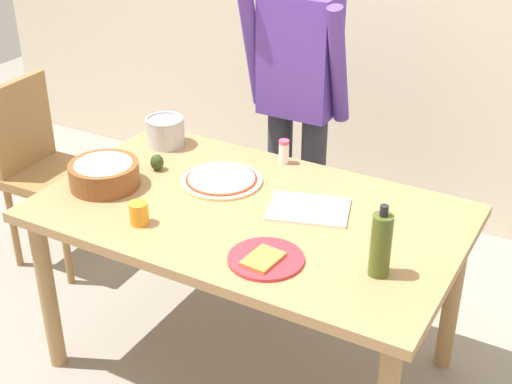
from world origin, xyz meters
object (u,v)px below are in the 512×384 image
(person_cook, at_px, (298,95))
(popcorn_bowl, at_px, (104,172))
(dining_table, at_px, (250,229))
(olive_oil_bottle, at_px, (381,244))
(salt_shaker, at_px, (284,152))
(chair_wooden_left, at_px, (43,163))
(steel_pot, at_px, (165,131))
(avocado, at_px, (157,162))
(plate_with_slice, at_px, (265,259))
(pizza_raw_on_board, at_px, (222,180))
(cup_orange, at_px, (139,213))
(cutting_board_white, at_px, (309,209))

(person_cook, bearing_deg, popcorn_bowl, -116.03)
(dining_table, relative_size, popcorn_bowl, 5.71)
(olive_oil_bottle, xyz_separation_m, salt_shaker, (-0.65, 0.58, -0.06))
(chair_wooden_left, bearing_deg, steel_pot, 7.36)
(popcorn_bowl, relative_size, steel_pot, 1.61)
(olive_oil_bottle, xyz_separation_m, avocado, (-1.08, 0.26, -0.08))
(plate_with_slice, bearing_deg, pizza_raw_on_board, 135.86)
(chair_wooden_left, relative_size, steel_pot, 5.48)
(chair_wooden_left, xyz_separation_m, steel_pot, (0.70, 0.09, 0.29))
(person_cook, distance_m, olive_oil_bottle, 1.19)
(chair_wooden_left, distance_m, cup_orange, 1.18)
(plate_with_slice, distance_m, salt_shaker, 0.76)
(avocado, bearing_deg, steel_pot, 117.19)
(cutting_board_white, bearing_deg, olive_oil_bottle, -35.04)
(person_cook, distance_m, popcorn_bowl, 0.98)
(dining_table, height_order, popcorn_bowl, popcorn_bowl)
(chair_wooden_left, bearing_deg, pizza_raw_on_board, -5.05)
(dining_table, xyz_separation_m, popcorn_bowl, (-0.60, -0.12, 0.15))
(dining_table, distance_m, salt_shaker, 0.45)
(person_cook, relative_size, salt_shaker, 15.28)
(chair_wooden_left, height_order, steel_pot, chair_wooden_left)
(chair_wooden_left, bearing_deg, olive_oil_bottle, -11.90)
(person_cook, relative_size, popcorn_bowl, 5.79)
(steel_pot, xyz_separation_m, cup_orange, (0.32, -0.61, -0.02))
(dining_table, bearing_deg, chair_wooden_left, 169.90)
(cup_orange, xyz_separation_m, salt_shaker, (0.23, 0.71, 0.01))
(plate_with_slice, bearing_deg, olive_oil_bottle, 17.76)
(pizza_raw_on_board, xyz_separation_m, cup_orange, (-0.09, -0.43, 0.03))
(steel_pot, distance_m, avocado, 0.26)
(plate_with_slice, height_order, avocado, avocado)
(cup_orange, bearing_deg, plate_with_slice, 0.95)
(plate_with_slice, relative_size, cutting_board_white, 0.87)
(pizza_raw_on_board, relative_size, popcorn_bowl, 1.19)
(dining_table, height_order, salt_shaker, salt_shaker)
(olive_oil_bottle, bearing_deg, avocado, 166.24)
(steel_pot, bearing_deg, cutting_board_white, -15.46)
(dining_table, distance_m, cutting_board_white, 0.24)
(person_cook, bearing_deg, pizza_raw_on_board, -93.26)
(chair_wooden_left, height_order, salt_shaker, chair_wooden_left)
(avocado, bearing_deg, person_cook, 63.38)
(pizza_raw_on_board, xyz_separation_m, avocado, (-0.29, -0.04, 0.03))
(pizza_raw_on_board, bearing_deg, dining_table, -33.28)
(pizza_raw_on_board, distance_m, olive_oil_bottle, 0.85)
(salt_shaker, bearing_deg, avocado, -143.73)
(plate_with_slice, bearing_deg, cup_orange, -179.05)
(cup_orange, height_order, cutting_board_white, cup_orange)
(plate_with_slice, height_order, steel_pot, steel_pot)
(pizza_raw_on_board, xyz_separation_m, steel_pot, (-0.41, 0.19, 0.06))
(chair_wooden_left, xyz_separation_m, pizza_raw_on_board, (1.11, -0.10, 0.23))
(dining_table, height_order, cup_orange, cup_orange)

